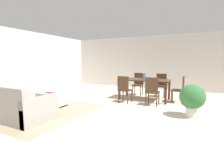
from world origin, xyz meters
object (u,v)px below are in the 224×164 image
couch (11,106)px  vase_centerpiece (144,76)px  dining_chair_head_east (180,88)px  dining_chair_near_left (124,88)px  dining_chair_far_left (138,83)px  ottoman_table (52,98)px  dining_table (144,82)px  dining_chair_far_right (161,84)px  dining_chair_near_right (152,90)px  book_on_ottoman (50,93)px  potted_plant (192,98)px

couch → vase_centerpiece: bearing=55.6°
dining_chair_head_east → vase_centerpiece: bearing=-179.9°
dining_chair_near_left → dining_chair_far_left: bearing=90.4°
ottoman_table → couch: bearing=-91.6°
couch → dining_table: couch is taller
ottoman_table → dining_chair_far_right: bearing=46.6°
couch → dining_table: (2.43, 3.47, 0.38)m
vase_centerpiece → dining_table: bearing=-56.5°
ottoman_table → dining_chair_head_east: dining_chair_head_east is taller
dining_table → dining_chair_near_right: bearing=-58.7°
couch → dining_chair_near_right: size_ratio=2.31×
dining_chair_far_right → vase_centerpiece: 0.99m
dining_chair_far_left → dining_chair_far_right: bearing=3.5°
dining_table → dining_chair_far_left: (-0.48, 0.78, -0.15)m
couch → book_on_ottoman: (-0.00, 1.27, 0.14)m
dining_chair_near_right → dining_chair_head_east: same height
dining_chair_near_right → dining_chair_far_right: bearing=91.1°
dining_table → dining_chair_near_left: 0.94m
dining_table → vase_centerpiece: bearing=123.5°
ottoman_table → dining_chair_far_right: size_ratio=1.05×
dining_chair_near_right → book_on_ottoman: size_ratio=3.54×
couch → dining_chair_far_left: dining_chair_far_left is taller
dining_chair_far_left → vase_centerpiece: (0.46, -0.75, 0.35)m
dining_table → dining_chair_near_right: (0.47, -0.78, -0.15)m
potted_plant → vase_centerpiece: bearing=139.1°
ottoman_table → dining_table: 3.25m
dining_chair_far_right → book_on_ottoman: dining_chair_far_right is taller
dining_chair_head_east → vase_centerpiece: vase_centerpiece is taller
dining_chair_near_right → book_on_ottoman: (-2.90, -1.43, -0.09)m
ottoman_table → vase_centerpiece: vase_centerpiece is taller
dining_table → dining_chair_near_left: bearing=-120.5°
ottoman_table → vase_centerpiece: 3.29m
ottoman_table → potted_plant: size_ratio=1.15×
dining_chair_far_right → dining_chair_head_east: size_ratio=1.00×
book_on_ottoman → dining_chair_far_left: bearing=56.9°
dining_chair_near_left → potted_plant: (2.11, -0.61, -0.02)m
ottoman_table → book_on_ottoman: size_ratio=3.72×
dining_chair_near_left → dining_chair_far_right: 1.87m
ottoman_table → dining_chair_near_right: 3.19m
dining_chair_near_right → potted_plant: dining_chair_near_right is taller
couch → dining_chair_far_right: dining_chair_far_right is taller
dining_chair_far_left → vase_centerpiece: 0.94m
dining_chair_near_left → book_on_ottoman: (-1.96, -1.41, -0.09)m
dining_table → dining_chair_far_right: (0.44, 0.84, -0.15)m
dining_chair_far_right → potted_plant: size_ratio=1.10×
dining_chair_near_left → dining_chair_far_left: (-0.01, 1.58, 0.00)m
couch → dining_chair_far_right: bearing=56.4°
potted_plant → dining_chair_near_right: bearing=151.9°
book_on_ottoman → potted_plant: bearing=11.2°
couch → potted_plant: couch is taller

